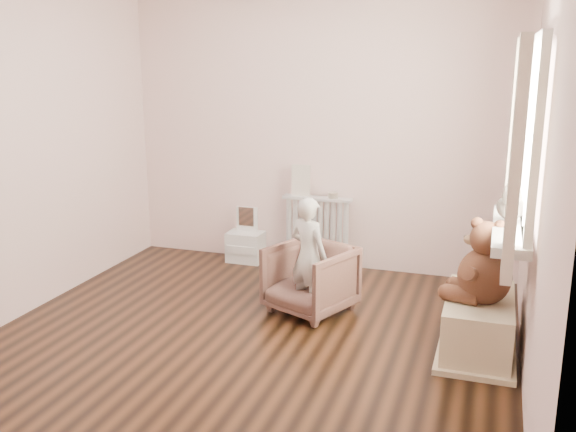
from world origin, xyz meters
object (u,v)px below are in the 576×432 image
(plush_cat, at_px, (511,205))
(toy_vanity, at_px, (245,233))
(toy_bench, at_px, (478,323))
(teddy_bear, at_px, (486,259))
(armchair, at_px, (310,279))
(radiator, at_px, (317,227))
(child, at_px, (309,255))

(plush_cat, bearing_deg, toy_vanity, 156.60)
(toy_bench, distance_m, plush_cat, 0.81)
(teddy_bear, bearing_deg, toy_vanity, 160.22)
(toy_vanity, distance_m, armchair, 1.37)
(armchair, xyz_separation_m, plush_cat, (1.40, -0.24, 0.74))
(toy_vanity, xyz_separation_m, teddy_bear, (2.21, -1.38, 0.40))
(armchair, xyz_separation_m, teddy_bear, (1.27, -0.38, 0.41))
(teddy_bear, relative_size, plush_cat, 1.92)
(toy_vanity, bearing_deg, radiator, 2.46)
(radiator, bearing_deg, armchair, -76.89)
(toy_bench, distance_m, teddy_bear, 0.48)
(radiator, height_order, child, child)
(teddy_bear, bearing_deg, radiator, 149.18)
(radiator, distance_m, armchair, 1.07)
(radiator, distance_m, plush_cat, 2.16)
(toy_vanity, height_order, armchair, toy_vanity)
(radiator, distance_m, toy_vanity, 0.71)
(radiator, height_order, teddy_bear, teddy_bear)
(child, bearing_deg, toy_vanity, -24.80)
(toy_vanity, xyz_separation_m, plush_cat, (2.34, -1.24, 0.72))
(plush_cat, bearing_deg, teddy_bear, -126.91)
(toy_bench, bearing_deg, armchair, 166.22)
(teddy_bear, bearing_deg, armchair, 175.52)
(toy_bench, relative_size, plush_cat, 2.87)
(toy_bench, bearing_deg, plush_cat, 25.43)
(plush_cat, bearing_deg, toy_bench, -149.96)
(radiator, height_order, armchair, radiator)
(toy_vanity, relative_size, plush_cat, 1.85)
(radiator, xyz_separation_m, teddy_bear, (1.51, -1.41, 0.28))
(toy_vanity, height_order, teddy_bear, teddy_bear)
(armchair, relative_size, plush_cat, 2.04)
(radiator, xyz_separation_m, toy_bench, (1.50, -1.34, -0.19))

